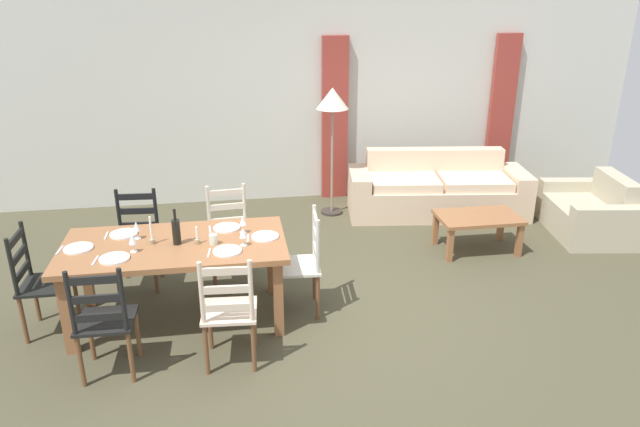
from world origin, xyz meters
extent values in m
cube|color=#47432F|center=(0.00, 0.00, -0.01)|extent=(9.60, 9.60, 0.02)
cube|color=silver|center=(0.00, 3.30, 1.35)|extent=(9.60, 0.16, 2.70)
cube|color=#9B382F|center=(0.53, 3.16, 1.10)|extent=(0.35, 0.08, 2.20)
cube|color=#9B382F|center=(2.93, 3.16, 1.10)|extent=(0.35, 0.08, 2.20)
cube|color=#925E39|center=(-1.42, 0.14, 0.72)|extent=(1.90, 0.96, 0.05)
cube|color=#925E39|center=(-2.27, -0.24, 0.35)|extent=(0.08, 0.08, 0.70)
cube|color=#925E39|center=(-0.57, -0.24, 0.35)|extent=(0.08, 0.08, 0.70)
cube|color=#925E39|center=(-2.27, 0.52, 0.35)|extent=(0.08, 0.08, 0.70)
cube|color=#925E39|center=(-0.57, 0.52, 0.35)|extent=(0.08, 0.08, 0.70)
cube|color=black|center=(-1.90, -0.54, 0.45)|extent=(0.43, 0.41, 0.03)
cylinder|color=brown|center=(-2.08, -0.37, 0.22)|extent=(0.04, 0.04, 0.43)
cylinder|color=brown|center=(-1.72, -0.37, 0.22)|extent=(0.04, 0.04, 0.43)
cylinder|color=brown|center=(-2.09, -0.71, 0.22)|extent=(0.04, 0.04, 0.43)
cylinder|color=brown|center=(-1.73, -0.71, 0.22)|extent=(0.04, 0.04, 0.43)
cylinder|color=black|center=(-2.09, -0.71, 0.71)|extent=(0.04, 0.04, 0.50)
cylinder|color=black|center=(-1.73, -0.71, 0.71)|extent=(0.04, 0.04, 0.50)
cube|color=black|center=(-1.91, -0.71, 0.58)|extent=(0.38, 0.03, 0.06)
cube|color=black|center=(-1.91, -0.71, 0.73)|extent=(0.38, 0.03, 0.06)
cube|color=black|center=(-1.91, -0.71, 0.88)|extent=(0.38, 0.03, 0.06)
cube|color=beige|center=(-0.98, -0.54, 0.45)|extent=(0.45, 0.43, 0.03)
cylinder|color=brown|center=(-1.15, -0.36, 0.22)|extent=(0.04, 0.04, 0.43)
cylinder|color=brown|center=(-0.79, -0.39, 0.22)|extent=(0.04, 0.04, 0.43)
cylinder|color=brown|center=(-1.17, -0.70, 0.22)|extent=(0.04, 0.04, 0.43)
cylinder|color=brown|center=(-0.81, -0.73, 0.22)|extent=(0.04, 0.04, 0.43)
cylinder|color=beige|center=(-1.17, -0.70, 0.71)|extent=(0.04, 0.04, 0.50)
cylinder|color=beige|center=(-0.81, -0.73, 0.71)|extent=(0.04, 0.04, 0.50)
cube|color=beige|center=(-0.99, -0.71, 0.58)|extent=(0.38, 0.05, 0.06)
cube|color=beige|center=(-0.99, -0.71, 0.73)|extent=(0.38, 0.05, 0.06)
cube|color=beige|center=(-0.99, -0.71, 0.88)|extent=(0.38, 0.05, 0.06)
cube|color=black|center=(-1.85, 0.86, 0.45)|extent=(0.45, 0.43, 0.03)
cylinder|color=brown|center=(-1.69, 0.68, 0.22)|extent=(0.04, 0.04, 0.43)
cylinder|color=brown|center=(-2.05, 0.71, 0.22)|extent=(0.04, 0.04, 0.43)
cylinder|color=brown|center=(-1.66, 1.02, 0.22)|extent=(0.04, 0.04, 0.43)
cylinder|color=brown|center=(-2.02, 1.04, 0.22)|extent=(0.04, 0.04, 0.43)
cylinder|color=black|center=(-1.66, 1.02, 0.71)|extent=(0.04, 0.04, 0.50)
cylinder|color=black|center=(-2.02, 1.04, 0.71)|extent=(0.04, 0.04, 0.50)
cube|color=black|center=(-1.84, 1.03, 0.58)|extent=(0.38, 0.05, 0.06)
cube|color=black|center=(-1.84, 1.03, 0.73)|extent=(0.38, 0.05, 0.06)
cube|color=black|center=(-1.84, 1.03, 0.88)|extent=(0.38, 0.05, 0.06)
cube|color=beige|center=(-0.96, 0.85, 0.45)|extent=(0.45, 0.43, 0.03)
cylinder|color=brown|center=(-0.76, 0.69, 0.22)|extent=(0.04, 0.04, 0.43)
cylinder|color=brown|center=(-1.12, 0.66, 0.22)|extent=(0.04, 0.04, 0.43)
cylinder|color=brown|center=(-0.79, 1.03, 0.22)|extent=(0.04, 0.04, 0.43)
cylinder|color=brown|center=(-1.15, 1.00, 0.22)|extent=(0.04, 0.04, 0.43)
cylinder|color=beige|center=(-0.79, 1.03, 0.71)|extent=(0.04, 0.04, 0.50)
cylinder|color=beige|center=(-1.15, 1.00, 0.71)|extent=(0.04, 0.04, 0.50)
cube|color=beige|center=(-0.97, 1.02, 0.58)|extent=(0.38, 0.05, 0.06)
cube|color=beige|center=(-0.97, 1.02, 0.73)|extent=(0.38, 0.05, 0.06)
cube|color=beige|center=(-0.97, 1.02, 0.88)|extent=(0.38, 0.05, 0.06)
cube|color=black|center=(-2.51, 0.14, 0.45)|extent=(0.40, 0.42, 0.03)
cylinder|color=brown|center=(-2.34, 0.32, 0.22)|extent=(0.04, 0.04, 0.43)
cylinder|color=brown|center=(-2.34, -0.04, 0.22)|extent=(0.04, 0.04, 0.43)
cylinder|color=brown|center=(-2.68, 0.32, 0.22)|extent=(0.04, 0.04, 0.43)
cylinder|color=brown|center=(-2.68, -0.04, 0.22)|extent=(0.04, 0.04, 0.43)
cylinder|color=black|center=(-2.68, 0.32, 0.71)|extent=(0.04, 0.04, 0.50)
cylinder|color=black|center=(-2.68, -0.04, 0.71)|extent=(0.04, 0.04, 0.50)
cube|color=black|center=(-2.68, 0.14, 0.58)|extent=(0.02, 0.38, 0.06)
cube|color=black|center=(-2.68, 0.14, 0.73)|extent=(0.02, 0.38, 0.06)
cube|color=black|center=(-2.68, 0.14, 0.88)|extent=(0.02, 0.38, 0.06)
cube|color=beige|center=(-0.36, 0.15, 0.45)|extent=(0.43, 0.45, 0.03)
cylinder|color=brown|center=(-0.55, -0.02, 0.22)|extent=(0.04, 0.04, 0.43)
cylinder|color=brown|center=(-0.52, 0.34, 0.22)|extent=(0.04, 0.04, 0.43)
cylinder|color=brown|center=(-0.21, -0.05, 0.22)|extent=(0.04, 0.04, 0.43)
cylinder|color=brown|center=(-0.18, 0.31, 0.22)|extent=(0.04, 0.04, 0.43)
cylinder|color=beige|center=(-0.21, -0.05, 0.71)|extent=(0.04, 0.04, 0.50)
cylinder|color=beige|center=(-0.18, 0.31, 0.71)|extent=(0.04, 0.04, 0.50)
cube|color=beige|center=(-0.19, 0.13, 0.58)|extent=(0.05, 0.38, 0.06)
cube|color=beige|center=(-0.19, 0.13, 0.73)|extent=(0.05, 0.38, 0.06)
cube|color=beige|center=(-0.19, 0.13, 0.88)|extent=(0.05, 0.38, 0.06)
cylinder|color=white|center=(-1.87, -0.11, 0.76)|extent=(0.24, 0.24, 0.02)
cube|color=silver|center=(-2.02, -0.11, 0.75)|extent=(0.03, 0.17, 0.01)
cylinder|color=white|center=(-0.97, -0.11, 0.76)|extent=(0.24, 0.24, 0.02)
cube|color=silver|center=(-1.12, -0.11, 0.75)|extent=(0.03, 0.17, 0.01)
cylinder|color=white|center=(-1.87, 0.39, 0.76)|extent=(0.24, 0.24, 0.02)
cube|color=silver|center=(-2.02, 0.39, 0.75)|extent=(0.02, 0.17, 0.01)
cylinder|color=white|center=(-0.97, 0.39, 0.76)|extent=(0.24, 0.24, 0.02)
cube|color=silver|center=(-1.12, 0.39, 0.75)|extent=(0.03, 0.17, 0.01)
cylinder|color=white|center=(-2.20, 0.14, 0.76)|extent=(0.24, 0.24, 0.02)
cube|color=silver|center=(-2.35, 0.14, 0.75)|extent=(0.03, 0.17, 0.01)
cylinder|color=white|center=(-0.64, 0.14, 0.76)|extent=(0.24, 0.24, 0.02)
cube|color=silver|center=(-0.79, 0.14, 0.75)|extent=(0.03, 0.17, 0.01)
cylinder|color=black|center=(-1.39, 0.12, 0.86)|extent=(0.07, 0.07, 0.22)
cylinder|color=black|center=(-1.39, 0.12, 1.01)|extent=(0.02, 0.02, 0.08)
cylinder|color=black|center=(-1.39, 0.12, 1.06)|extent=(0.03, 0.03, 0.02)
cylinder|color=white|center=(-1.74, 0.01, 0.75)|extent=(0.06, 0.06, 0.01)
cylinder|color=white|center=(-1.74, 0.01, 0.79)|extent=(0.01, 0.01, 0.07)
cone|color=white|center=(-1.74, 0.01, 0.87)|extent=(0.06, 0.06, 0.08)
cylinder|color=white|center=(-0.84, 0.00, 0.75)|extent=(0.06, 0.06, 0.01)
cylinder|color=white|center=(-0.84, 0.00, 0.79)|extent=(0.01, 0.01, 0.07)
cone|color=white|center=(-0.84, 0.00, 0.87)|extent=(0.06, 0.06, 0.08)
cylinder|color=white|center=(-1.74, 0.29, 0.75)|extent=(0.06, 0.06, 0.01)
cylinder|color=white|center=(-1.74, 0.29, 0.79)|extent=(0.01, 0.01, 0.07)
cone|color=white|center=(-1.74, 0.29, 0.87)|extent=(0.06, 0.06, 0.08)
cylinder|color=white|center=(-0.83, 0.27, 0.75)|extent=(0.06, 0.06, 0.01)
cylinder|color=white|center=(-0.83, 0.27, 0.79)|extent=(0.01, 0.01, 0.07)
cone|color=white|center=(-0.83, 0.27, 0.87)|extent=(0.06, 0.06, 0.08)
cylinder|color=silver|center=(-1.09, 0.07, 0.80)|extent=(0.07, 0.07, 0.09)
cylinder|color=#998C66|center=(-1.60, 0.16, 0.77)|extent=(0.05, 0.05, 0.04)
cylinder|color=white|center=(-1.60, 0.16, 0.89)|extent=(0.02, 0.02, 0.21)
cylinder|color=#998C66|center=(-1.22, 0.10, 0.77)|extent=(0.05, 0.05, 0.04)
cylinder|color=white|center=(-1.22, 0.10, 0.85)|extent=(0.02, 0.02, 0.12)
cube|color=beige|center=(1.73, 2.27, 0.20)|extent=(1.89, 1.03, 0.40)
cube|color=beige|center=(1.77, 2.57, 0.40)|extent=(1.81, 0.43, 0.80)
cube|color=beige|center=(2.74, 2.14, 0.29)|extent=(0.34, 0.82, 0.58)
cube|color=beige|center=(0.72, 2.40, 0.29)|extent=(0.34, 0.82, 0.58)
cube|color=beige|center=(2.17, 2.16, 0.46)|extent=(0.94, 0.75, 0.12)
cube|color=beige|center=(1.28, 2.28, 0.46)|extent=(0.94, 0.75, 0.12)
cube|color=#925E39|center=(1.78, 1.12, 0.40)|extent=(0.90, 0.56, 0.04)
cube|color=#925E39|center=(1.38, 0.89, 0.19)|extent=(0.06, 0.06, 0.38)
cube|color=#925E39|center=(2.18, 0.89, 0.19)|extent=(0.06, 0.06, 0.38)
cube|color=#925E39|center=(1.38, 1.35, 0.19)|extent=(0.06, 0.06, 0.38)
cube|color=#925E39|center=(2.18, 1.35, 0.19)|extent=(0.06, 0.06, 0.38)
cube|color=#B3A98E|center=(3.28, 1.37, 0.19)|extent=(0.91, 0.91, 0.38)
cube|color=#B3A98E|center=(3.57, 1.33, 0.36)|extent=(0.32, 0.82, 0.72)
cube|color=#B3A98E|center=(3.21, 0.89, 0.26)|extent=(0.82, 0.30, 0.52)
cube|color=#B3A98E|center=(3.35, 1.86, 0.26)|extent=(0.82, 0.30, 0.52)
cylinder|color=#332D28|center=(0.38, 2.52, 0.01)|extent=(0.28, 0.28, 0.03)
cylinder|color=gray|center=(0.38, 2.52, 0.71)|extent=(0.03, 0.03, 1.35)
cone|color=silver|center=(0.38, 2.52, 1.51)|extent=(0.40, 0.40, 0.26)
camera|label=1|loc=(-0.91, -4.56, 2.82)|focal=32.83mm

